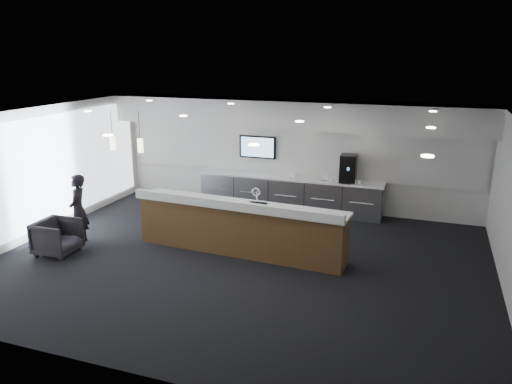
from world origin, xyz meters
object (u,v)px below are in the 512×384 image
(service_counter, at_px, (240,227))
(armchair, at_px, (57,237))
(lounge_guest, at_px, (78,210))
(coffee_machine, at_px, (348,168))

(service_counter, xyz_separation_m, armchair, (-3.66, -1.37, -0.20))
(lounge_guest, bearing_deg, armchair, -29.18)
(service_counter, distance_m, armchair, 3.92)
(armchair, bearing_deg, lounge_guest, -8.58)
(service_counter, bearing_deg, lounge_guest, -165.23)
(service_counter, xyz_separation_m, coffee_machine, (1.76, 3.20, 0.73))
(armchair, xyz_separation_m, lounge_guest, (0.07, 0.65, 0.43))
(armchair, height_order, lounge_guest, lounge_guest)
(coffee_machine, relative_size, armchair, 0.86)
(coffee_machine, height_order, armchair, coffee_machine)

